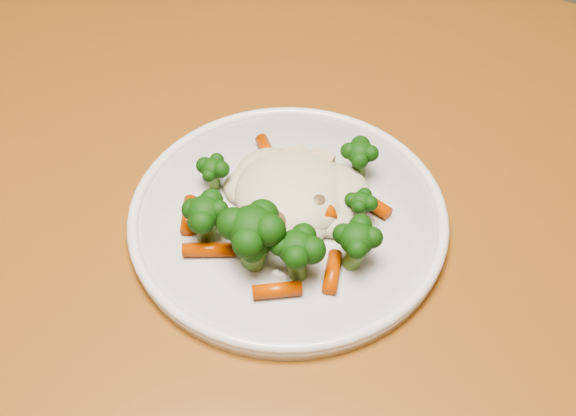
# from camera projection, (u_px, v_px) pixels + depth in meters

# --- Properties ---
(dining_table) EXTENTS (1.30, 0.96, 0.75)m
(dining_table) POSITION_uv_depth(u_px,v_px,m) (217.00, 204.00, 0.79)
(dining_table) COLOR #925521
(dining_table) RESTS_ON ground
(plate) EXTENTS (0.28, 0.28, 0.01)m
(plate) POSITION_uv_depth(u_px,v_px,m) (288.00, 218.00, 0.64)
(plate) COLOR silver
(plate) RESTS_ON dining_table
(meal) EXTENTS (0.18, 0.18, 0.05)m
(meal) POSITION_uv_depth(u_px,v_px,m) (281.00, 209.00, 0.60)
(meal) COLOR beige
(meal) RESTS_ON plate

